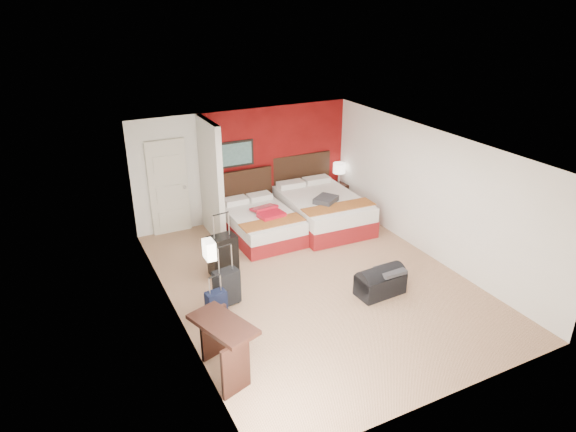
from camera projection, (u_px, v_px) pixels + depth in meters
ground at (315, 281)px, 9.19m from camera, size 6.50×6.50×0.00m
room_walls at (211, 203)px, 9.27m from camera, size 5.02×6.52×2.50m
red_accent_panel at (275, 161)px, 11.63m from camera, size 3.50×0.04×2.50m
partition_wall at (211, 180)px, 10.41m from camera, size 0.12×1.20×2.50m
entry_door at (169, 187)px, 10.67m from camera, size 0.82×0.06×2.05m
bed_left at (262, 225)px, 10.74m from camera, size 1.31×1.86×0.55m
bed_right at (322, 211)px, 11.30m from camera, size 1.63×2.26×0.66m
red_suitcase_open at (268, 212)px, 10.57m from camera, size 0.61×0.78×0.09m
jacket_bundle at (326, 200)px, 10.86m from camera, size 0.63×0.60×0.12m
nightstand at (338, 194)px, 12.43m from camera, size 0.38×0.38×0.51m
table_lamp at (339, 174)px, 12.22m from camera, size 0.39×0.39×0.53m
suitcase_black at (223, 256)px, 9.27m from camera, size 0.53×0.37×0.75m
suitcase_charcoal at (227, 288)px, 8.41m from camera, size 0.44×0.32×0.60m
suitcase_navy at (216, 305)px, 8.09m from camera, size 0.34×0.23×0.44m
duffel_bag at (380, 283)px, 8.73m from camera, size 0.85×0.48×0.42m
jacket_draped at (390, 270)px, 8.65m from camera, size 0.46×0.39×0.06m
desk at (224, 348)px, 6.83m from camera, size 0.78×1.09×0.82m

